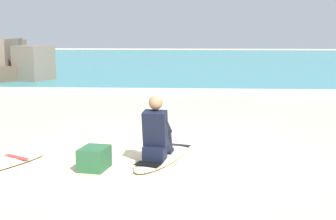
# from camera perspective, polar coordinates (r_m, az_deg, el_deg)

# --- Properties ---
(ground_plane) EXTENTS (80.00, 80.00, 0.00)m
(ground_plane) POSITION_cam_1_polar(r_m,az_deg,el_deg) (7.75, -0.68, -5.46)
(ground_plane) COLOR beige
(sea) EXTENTS (80.00, 28.00, 0.10)m
(sea) POSITION_cam_1_polar(r_m,az_deg,el_deg) (28.76, 2.40, 5.62)
(sea) COLOR teal
(sea) RESTS_ON ground
(breaking_foam) EXTENTS (80.00, 0.90, 0.11)m
(breaking_foam) POSITION_cam_1_polar(r_m,az_deg,el_deg) (15.12, 1.38, 2.11)
(breaking_foam) COLOR white
(breaking_foam) RESTS_ON ground
(surfboard_main) EXTENTS (1.09, 2.14, 0.08)m
(surfboard_main) POSITION_cam_1_polar(r_m,az_deg,el_deg) (7.72, -0.40, -5.25)
(surfboard_main) COLOR #EFE5C6
(surfboard_main) RESTS_ON ground
(surfer_seated) EXTENTS (0.45, 0.74, 0.95)m
(surfer_seated) POSITION_cam_1_polar(r_m,az_deg,el_deg) (7.36, -1.33, -2.78)
(surfer_seated) COLOR black
(surfer_seated) RESTS_ON surfboard_main
(rock_outcrop_distant) EXTENTS (3.50, 4.04, 1.59)m
(rock_outcrop_distant) POSITION_cam_1_polar(r_m,az_deg,el_deg) (19.87, -18.66, 5.28)
(rock_outcrop_distant) COLOR brown
(rock_outcrop_distant) RESTS_ON ground
(beach_bag) EXTENTS (0.44, 0.53, 0.32)m
(beach_bag) POSITION_cam_1_polar(r_m,az_deg,el_deg) (7.14, -8.52, -5.55)
(beach_bag) COLOR #285B38
(beach_bag) RESTS_ON ground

